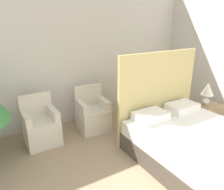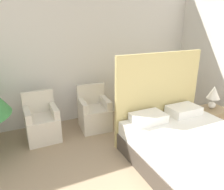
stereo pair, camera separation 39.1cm
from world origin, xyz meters
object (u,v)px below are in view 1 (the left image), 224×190
(nightstand, at_px, (205,115))
(table_lamp, at_px, (208,91))
(armchair_near_window_left, at_px, (41,128))
(bed, at_px, (200,144))
(armchair_near_window_right, at_px, (93,115))

(nightstand, distance_m, table_lamp, 0.52)
(nightstand, height_order, table_lamp, table_lamp)
(nightstand, bearing_deg, armchair_near_window_left, 160.43)
(armchair_near_window_left, xyz_separation_m, table_lamp, (3.02, -1.06, 0.46))
(armchair_near_window_left, distance_m, table_lamp, 3.24)
(bed, xyz_separation_m, nightstand, (1.13, 0.74, -0.07))
(armchair_near_window_left, xyz_separation_m, nightstand, (3.03, -1.08, -0.05))
(bed, height_order, table_lamp, bed)
(armchair_near_window_right, bearing_deg, nightstand, -23.52)
(armchair_near_window_left, relative_size, nightstand, 1.63)
(armchair_near_window_right, xyz_separation_m, nightstand, (2.02, -1.08, -0.05))
(armchair_near_window_left, height_order, nightstand, armchair_near_window_left)
(armchair_near_window_left, height_order, table_lamp, table_lamp)
(bed, height_order, armchair_near_window_left, bed)
(nightstand, xyz_separation_m, table_lamp, (-0.01, 0.02, 0.52))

